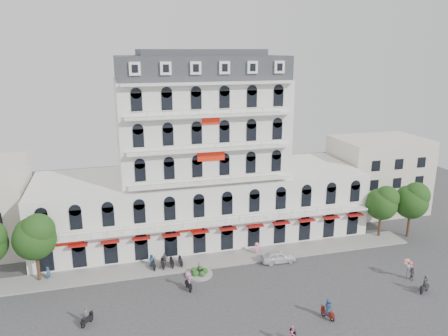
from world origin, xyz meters
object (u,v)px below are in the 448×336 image
rider_center (188,281)px  balloon_vendor (410,270)px  parked_car (278,257)px  rider_southwest (292,335)px  rider_west (87,317)px  rider_northeast (425,284)px  rider_east (328,309)px

rider_center → balloon_vendor: bearing=70.8°
parked_car → rider_southwest: size_ratio=2.10×
rider_west → balloon_vendor: (35.72, -0.94, 0.41)m
parked_car → rider_northeast: rider_northeast is taller
rider_west → rider_center: rider_center is taller
rider_west → rider_center: 11.27m
rider_west → rider_northeast: (35.48, -3.73, 0.14)m
rider_southwest → rider_northeast: (17.62, 4.36, -0.03)m
rider_southwest → rider_east: bearing=-20.0°
rider_west → rider_southwest: bearing=-75.8°
rider_west → rider_southwest: (17.86, -8.09, 0.17)m
rider_west → rider_southwest: size_ratio=0.97×
rider_west → rider_east: size_ratio=0.91×
rider_northeast → balloon_vendor: 2.82m
rider_west → rider_east: (22.94, -5.28, 0.24)m
rider_southwest → rider_center: rider_center is taller
rider_center → balloon_vendor: (25.07, -4.61, 0.16)m
parked_car → rider_northeast: size_ratio=2.09×
rider_west → rider_southwest: 19.60m
parked_car → rider_northeast: (12.75, -10.84, 0.27)m
rider_east → balloon_vendor: balloon_vendor is taller
rider_west → rider_center: size_ratio=0.94×
rider_northeast → balloon_vendor: size_ratio=0.85×
rider_northeast → rider_center: (-24.82, 7.41, 0.11)m
balloon_vendor → rider_center: bearing=169.6°
rider_northeast → rider_east: bearing=-16.5°
rider_east → rider_northeast: (12.54, 1.54, -0.10)m
rider_center → balloon_vendor: size_ratio=0.87×
rider_east → rider_northeast: rider_east is taller
rider_northeast → rider_center: rider_center is taller
rider_center → rider_northeast: bearing=64.6°
rider_west → rider_east: 23.54m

